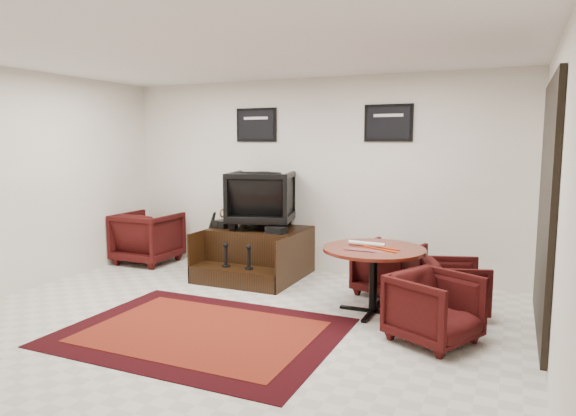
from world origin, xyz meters
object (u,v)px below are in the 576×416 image
at_px(table_chair_back, 389,266).
at_px(table_chair_window, 454,285).
at_px(meeting_table, 374,256).
at_px(table_chair_corner, 434,305).
at_px(shine_podium, 258,254).
at_px(shine_chair, 262,196).
at_px(armchair_side, 148,235).

relative_size(table_chair_back, table_chair_window, 1.09).
bearing_deg(table_chair_back, table_chair_window, 166.70).
distance_m(meeting_table, table_chair_corner, 1.00).
bearing_deg(shine_podium, table_chair_back, -4.37).
xyz_separation_m(shine_chair, table_chair_window, (2.75, -0.75, -0.79)).
bearing_deg(table_chair_window, meeting_table, 92.67).
height_order(table_chair_back, table_chair_window, table_chair_back).
xyz_separation_m(shine_podium, meeting_table, (1.92, -0.92, 0.34)).
distance_m(armchair_side, table_chair_back, 3.87).
relative_size(table_chair_back, table_chair_corner, 1.00).
bearing_deg(meeting_table, shine_chair, 151.10).
height_order(table_chair_window, table_chair_corner, table_chair_corner).
bearing_deg(shine_podium, armchair_side, 179.68).
xyz_separation_m(shine_chair, table_chair_back, (1.92, -0.29, -0.76)).
bearing_deg(shine_podium, shine_chair, 90.00).
bearing_deg(shine_chair, table_chair_window, 149.75).
bearing_deg(table_chair_back, shine_chair, 7.44).
bearing_deg(table_chair_window, shine_chair, 57.26).
relative_size(armchair_side, meeting_table, 0.79).
relative_size(shine_podium, shine_chair, 1.49).
bearing_deg(armchair_side, table_chair_corner, 161.23).
relative_size(shine_chair, armchair_side, 1.02).
bearing_deg(meeting_table, table_chair_back, 89.93).
bearing_deg(table_chair_corner, table_chair_window, 21.33).
height_order(armchair_side, meeting_table, armchair_side).
distance_m(shine_podium, table_chair_window, 2.82).
height_order(shine_chair, table_chair_back, shine_chair).
distance_m(shine_podium, table_chair_back, 1.92).
bearing_deg(table_chair_corner, shine_podium, 87.04).
distance_m(armchair_side, table_chair_corner, 4.86).
distance_m(meeting_table, table_chair_window, 0.94).
height_order(meeting_table, table_chair_corner, meeting_table).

